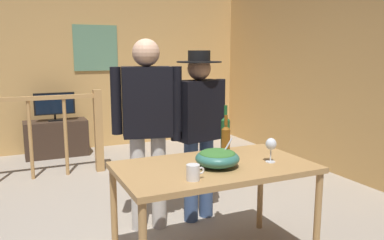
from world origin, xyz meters
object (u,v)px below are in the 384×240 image
object	(u,v)px
stair_railing	(29,128)
wine_bottle_amber	(226,139)
framed_picture	(96,48)
person_standing_right	(199,122)
wine_glass	(271,145)
mug_white	(193,172)
flat_screen_tv	(54,104)
wine_bottle_green	(225,133)
serving_table	(214,175)
salad_bowl	(217,157)
tv_console	(56,138)
person_standing_left	(147,119)

from	to	relation	value
stair_railing	wine_bottle_amber	xyz separation A→B (m)	(1.33, -2.47, 0.24)
framed_picture	person_standing_right	world-z (taller)	framed_picture
wine_glass	mug_white	distance (m)	0.70
flat_screen_tv	wine_bottle_green	xyz separation A→B (m)	(1.00, -3.34, 0.12)
wine_bottle_green	person_standing_right	distance (m)	0.45
serving_table	mug_white	xyz separation A→B (m)	(-0.28, -0.25, 0.12)
salad_bowl	person_standing_right	distance (m)	0.87
serving_table	wine_bottle_green	bearing A→B (deg)	50.06
framed_picture	tv_console	distance (m)	1.54
stair_railing	person_standing_left	distance (m)	2.12
wine_bottle_green	tv_console	bearing A→B (deg)	106.45
serving_table	flat_screen_tv	bearing A→B (deg)	101.29
flat_screen_tv	person_standing_left	distance (m)	2.94
framed_picture	wine_bottle_green	distance (m)	3.74
wine_bottle_green	mug_white	bearing A→B (deg)	-134.05
flat_screen_tv	serving_table	xyz separation A→B (m)	(0.73, -3.66, -0.10)
salad_bowl	wine_glass	world-z (taller)	salad_bowl
flat_screen_tv	serving_table	bearing A→B (deg)	-78.71
tv_console	person_standing_right	distance (m)	3.15
framed_picture	wine_bottle_amber	xyz separation A→B (m)	(0.23, -3.79, -0.73)
wine_bottle_amber	mug_white	xyz separation A→B (m)	(-0.48, -0.44, -0.08)
salad_bowl	wine_glass	xyz separation A→B (m)	(0.41, -0.05, 0.06)
stair_railing	flat_screen_tv	distance (m)	1.09
salad_bowl	tv_console	bearing A→B (deg)	100.92
salad_bowl	person_standing_right	size ratio (longest dim) A/B	0.20
framed_picture	serving_table	bearing A→B (deg)	-89.51
salad_bowl	wine_glass	size ratio (longest dim) A/B	1.72
stair_railing	tv_console	world-z (taller)	stair_railing
wine_glass	wine_bottle_green	world-z (taller)	wine_bottle_green
framed_picture	wine_bottle_amber	world-z (taller)	framed_picture
tv_console	person_standing_right	xyz separation A→B (m)	(0.98, -2.92, 0.66)
flat_screen_tv	wine_bottle_amber	bearing A→B (deg)	-74.97
framed_picture	wine_glass	xyz separation A→B (m)	(0.44, -4.09, -0.72)
salad_bowl	person_standing_left	size ratio (longest dim) A/B	0.19
stair_railing	mug_white	world-z (taller)	stair_railing
wine_bottle_amber	serving_table	bearing A→B (deg)	-135.92
wine_bottle_green	person_standing_right	bearing A→B (deg)	92.60
stair_railing	salad_bowl	world-z (taller)	stair_railing
tv_console	salad_bowl	world-z (taller)	salad_bowl
person_standing_right	wine_bottle_amber	bearing A→B (deg)	73.04
tv_console	serving_table	bearing A→B (deg)	-78.80
mug_white	framed_picture	bearing A→B (deg)	86.69
flat_screen_tv	serving_table	size ratio (longest dim) A/B	0.42
person_standing_right	wine_glass	bearing A→B (deg)	87.72
serving_table	salad_bowl	bearing A→B (deg)	-97.48
wine_glass	person_standing_left	world-z (taller)	person_standing_left
person_standing_left	person_standing_right	bearing A→B (deg)	-167.49
wine_bottle_green	mug_white	xyz separation A→B (m)	(-0.54, -0.56, -0.10)
stair_railing	wine_glass	xyz separation A→B (m)	(1.53, -2.77, 0.24)
wine_bottle_green	person_standing_right	size ratio (longest dim) A/B	0.24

